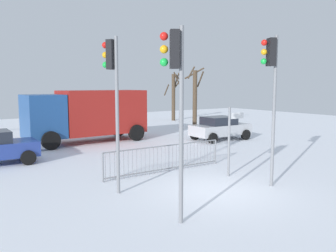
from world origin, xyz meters
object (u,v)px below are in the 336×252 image
traffic_light_foreground_right (113,80)px  traffic_light_mid_right (271,77)px  car_silver_mid (220,128)px  bare_tree_left (174,95)px  delivery_truck (88,113)px  bare_tree_right (195,96)px  direction_sign_post (230,137)px  traffic_light_rear_left (176,81)px

traffic_light_foreground_right → traffic_light_mid_right: bearing=-53.2°
car_silver_mid → bare_tree_left: bare_tree_left is taller
traffic_light_foreground_right → car_silver_mid: (10.18, 6.17, -2.81)m
car_silver_mid → delivery_truck: 8.16m
bare_tree_left → bare_tree_right: 5.43m
delivery_truck → bare_tree_left: bearing=-148.2°
traffic_light_foreground_right → delivery_truck: size_ratio=0.69×
traffic_light_mid_right → direction_sign_post: traffic_light_mid_right is taller
traffic_light_rear_left → delivery_truck: (2.85, 13.05, -1.78)m
traffic_light_rear_left → car_silver_mid: traffic_light_rear_left is taller
traffic_light_foreground_right → car_silver_mid: size_ratio=1.28×
delivery_truck → bare_tree_left: 14.04m
traffic_light_mid_right → bare_tree_right: 17.07m
traffic_light_rear_left → car_silver_mid: (10.01, 9.28, -2.75)m
bare_tree_left → bare_tree_right: bearing=-106.4°
direction_sign_post → car_silver_mid: direction_sign_post is taller
traffic_light_mid_right → car_silver_mid: (5.56, 8.44, -2.91)m
traffic_light_rear_left → traffic_light_foreground_right: traffic_light_foreground_right is taller
direction_sign_post → bare_tree_left: size_ratio=0.56×
traffic_light_rear_left → bare_tree_left: bearing=-4.1°
direction_sign_post → bare_tree_right: 15.67m
traffic_light_foreground_right → bare_tree_left: (14.70, 17.67, -1.11)m
traffic_light_foreground_right → delivery_truck: (3.01, 9.94, -1.84)m
direction_sign_post → traffic_light_foreground_right: bearing=171.2°
traffic_light_rear_left → traffic_light_mid_right: traffic_light_mid_right is taller
traffic_light_mid_right → car_silver_mid: 10.51m
traffic_light_mid_right → direction_sign_post: (-0.11, 1.72, -2.20)m
traffic_light_mid_right → delivery_truck: traffic_light_mid_right is taller
traffic_light_mid_right → direction_sign_post: size_ratio=1.92×
traffic_light_foreground_right → direction_sign_post: 5.00m
direction_sign_post → bare_tree_right: size_ratio=0.53×
traffic_light_mid_right → car_silver_mid: size_ratio=1.31×
traffic_light_mid_right → traffic_light_foreground_right: bearing=89.6°
traffic_light_rear_left → traffic_light_mid_right: 4.54m
direction_sign_post → bare_tree_right: (8.66, 13.01, 1.03)m
direction_sign_post → bare_tree_left: bare_tree_left is taller
traffic_light_foreground_right → direction_sign_post: size_ratio=1.87×
traffic_light_rear_left → bare_tree_right: size_ratio=0.97×
traffic_light_foreground_right → car_silver_mid: 12.23m
traffic_light_foreground_right → direction_sign_post: bearing=-34.0°
direction_sign_post → delivery_truck: size_ratio=0.37×
car_silver_mid → delivery_truck: delivery_truck is taller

